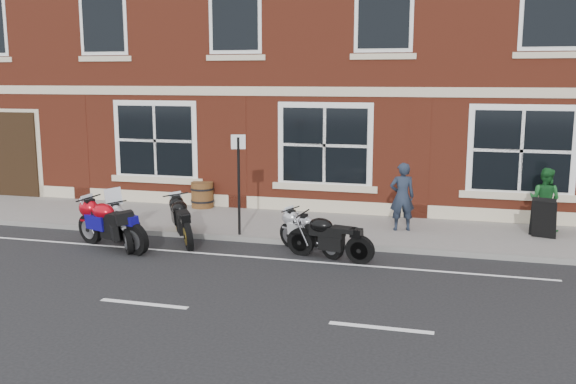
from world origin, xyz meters
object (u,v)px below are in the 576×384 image
(moto_sport_black, at_px, (184,219))
(pedestrian_right, at_px, (545,200))
(moto_naked_black, at_px, (329,235))
(moto_sport_silver, at_px, (310,231))
(parking_sign, at_px, (239,177))
(moto_sport_red, at_px, (112,223))
(moto_touring_silver, at_px, (123,224))
(barrel_planter, at_px, (202,195))
(pedestrian_left, at_px, (402,197))
(a_board_sign, at_px, (543,218))

(moto_sport_black, height_order, pedestrian_right, pedestrian_right)
(moto_naked_black, bearing_deg, moto_sport_silver, 64.25)
(moto_naked_black, relative_size, parking_sign, 0.82)
(moto_sport_red, relative_size, moto_sport_black, 1.17)
(moto_touring_silver, xyz_separation_m, barrel_planter, (0.25, 3.99, -0.03))
(barrel_planter, bearing_deg, pedestrian_right, -3.03)
(moto_sport_black, distance_m, moto_naked_black, 3.56)
(moto_naked_black, distance_m, pedestrian_right, 5.68)
(moto_sport_black, bearing_deg, pedestrian_right, -13.56)
(pedestrian_left, bearing_deg, moto_naked_black, 47.25)
(moto_sport_silver, bearing_deg, moto_touring_silver, 130.03)
(moto_sport_red, relative_size, moto_naked_black, 1.11)
(moto_touring_silver, relative_size, pedestrian_right, 1.01)
(pedestrian_right, bearing_deg, moto_touring_silver, 47.66)
(moto_touring_silver, bearing_deg, pedestrian_left, -14.56)
(a_board_sign, xyz_separation_m, barrel_planter, (-8.95, 1.13, -0.08))
(moto_sport_red, height_order, pedestrian_left, pedestrian_left)
(moto_touring_silver, height_order, barrel_planter, moto_touring_silver)
(moto_sport_red, relative_size, parking_sign, 0.92)
(moto_sport_black, relative_size, pedestrian_left, 1.12)
(moto_sport_red, bearing_deg, a_board_sign, -49.82)
(moto_sport_silver, distance_m, barrel_planter, 5.23)
(moto_touring_silver, height_order, a_board_sign, moto_touring_silver)
(barrel_planter, bearing_deg, moto_sport_silver, -40.76)
(moto_sport_silver, distance_m, pedestrian_left, 2.80)
(a_board_sign, bearing_deg, barrel_planter, -170.73)
(a_board_sign, bearing_deg, moto_naked_black, -132.75)
(moto_touring_silver, relative_size, parking_sign, 0.66)
(moto_sport_silver, distance_m, moto_naked_black, 0.63)
(pedestrian_right, relative_size, a_board_sign, 1.72)
(parking_sign, bearing_deg, pedestrian_right, 0.03)
(moto_sport_red, bearing_deg, moto_sport_black, -31.75)
(pedestrian_left, xyz_separation_m, a_board_sign, (3.22, 0.16, -0.38))
(moto_naked_black, distance_m, barrel_planter, 5.86)
(moto_sport_red, distance_m, moto_sport_silver, 4.42)
(pedestrian_left, xyz_separation_m, barrel_planter, (-5.72, 1.29, -0.46))
(moto_sport_silver, bearing_deg, moto_naked_black, -96.87)
(parking_sign, bearing_deg, a_board_sign, -4.82)
(moto_sport_silver, xyz_separation_m, moto_naked_black, (0.49, -0.40, 0.03))
(moto_sport_silver, bearing_deg, pedestrian_left, -7.51)
(moto_touring_silver, bearing_deg, moto_sport_silver, -31.09)
(moto_naked_black, bearing_deg, a_board_sign, -45.84)
(moto_sport_red, distance_m, moto_sport_black, 1.63)
(pedestrian_left, distance_m, barrel_planter, 5.89)
(moto_naked_black, relative_size, a_board_sign, 2.18)
(pedestrian_left, bearing_deg, pedestrian_right, 177.89)
(moto_sport_black, relative_size, parking_sign, 0.79)
(pedestrian_right, height_order, barrel_planter, pedestrian_right)
(pedestrian_right, height_order, parking_sign, parking_sign)
(moto_sport_silver, distance_m, parking_sign, 2.22)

